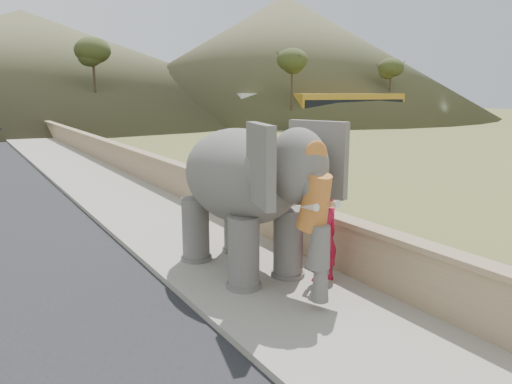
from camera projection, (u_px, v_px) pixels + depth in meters
ground at (269, 292)px, 9.03m from camera, size 160.00×160.00×0.00m
walkway at (114, 192)px, 17.38m from camera, size 3.00×120.00×0.15m
parapet at (158, 174)px, 18.13m from camera, size 0.30×120.00×1.10m
cow at (297, 150)px, 24.61m from camera, size 1.65×1.01×1.30m
distant_car at (211, 119)px, 48.39m from camera, size 4.54×2.84×1.44m
bus_white at (286, 109)px, 51.45m from camera, size 11.24×4.00×3.10m
bus_orange at (349, 110)px, 49.09m from camera, size 11.28×4.90×3.10m
hill_right at (285, 56)px, 69.20m from camera, size 56.00×56.00×16.00m
hill_far at (25, 63)px, 68.70m from camera, size 80.00×80.00×14.00m
elephant_and_man at (241, 197)px, 9.58m from camera, size 2.38×4.10×2.89m
trees at (15, 79)px, 31.00m from camera, size 47.61×44.06×9.83m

